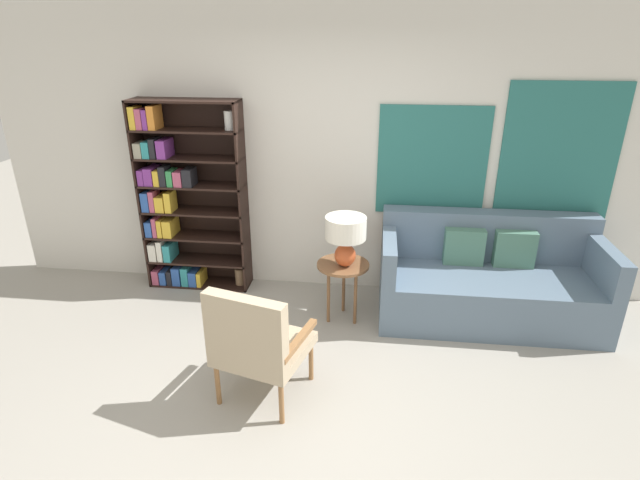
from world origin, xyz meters
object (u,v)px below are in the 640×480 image
armchair (256,341)px  couch (488,281)px  side_table (343,271)px  table_lamp (346,234)px  bookshelf (182,202)px

armchair → couch: size_ratio=0.46×
side_table → table_lamp: table_lamp is taller
couch → table_lamp: table_lamp is taller
side_table → couch: bearing=10.4°
bookshelf → side_table: bookshelf is taller
bookshelf → table_lamp: bearing=-18.5°
table_lamp → bookshelf: bearing=161.5°
bookshelf → table_lamp: bookshelf is taller
couch → table_lamp: (-1.29, -0.28, 0.52)m
bookshelf → table_lamp: size_ratio=4.16×
bookshelf → armchair: bearing=-56.1°
armchair → side_table: 1.28m
side_table → table_lamp: bearing=-64.0°
side_table → armchair: bearing=-113.3°
couch → side_table: 1.34m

